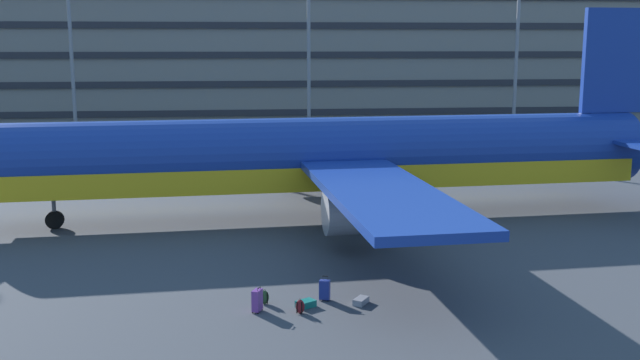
{
  "coord_description": "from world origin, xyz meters",
  "views": [
    {
      "loc": [
        -6.11,
        -40.26,
        9.21
      ],
      "look_at": [
        -2.51,
        -6.8,
        3.0
      ],
      "focal_mm": 41.76,
      "sensor_mm": 36.0,
      "label": 1
    }
  ],
  "objects": [
    {
      "name": "ground_plane",
      "position": [
        0.0,
        0.0,
        0.0
      ],
      "size": [
        600.0,
        600.0,
        0.0
      ],
      "primitive_type": "plane",
      "color": "#424449"
    },
    {
      "name": "terminal_structure",
      "position": [
        0.0,
        50.12,
        7.93
      ],
      "size": [
        172.06,
        15.25,
        15.86
      ],
      "color": "gray",
      "rests_on": "ground_plane"
    },
    {
      "name": "airliner",
      "position": [
        -1.64,
        -1.66,
        3.28
      ],
      "size": [
        41.79,
        33.82,
        11.11
      ],
      "color": "navy",
      "rests_on": "ground_plane"
    },
    {
      "name": "light_mast_left",
      "position": [
        -22.22,
        34.77,
        10.99
      ],
      "size": [
        1.8,
        0.5,
        18.7
      ],
      "color": "gray",
      "rests_on": "ground_plane"
    },
    {
      "name": "light_mast_center_left",
      "position": [
        0.84,
        34.77,
        12.26
      ],
      "size": [
        1.8,
        0.5,
        21.16
      ],
      "color": "gray",
      "rests_on": "ground_plane"
    },
    {
      "name": "light_mast_center_right",
      "position": [
        22.36,
        34.77,
        13.51
      ],
      "size": [
        1.8,
        0.5,
        23.58
      ],
      "color": "gray",
      "rests_on": "ground_plane"
    },
    {
      "name": "suitcase_laid_flat",
      "position": [
        -3.92,
        -15.26,
        0.12
      ],
      "size": [
        0.79,
        0.72,
        0.24
      ],
      "color": "#147266",
      "rests_on": "ground_plane"
    },
    {
      "name": "suitcase_large",
      "position": [
        -3.18,
        -14.64,
        0.41
      ],
      "size": [
        0.44,
        0.36,
        0.9
      ],
      "color": "navy",
      "rests_on": "ground_plane"
    },
    {
      "name": "suitcase_scuffed",
      "position": [
        -1.93,
        -15.15,
        0.11
      ],
      "size": [
        0.68,
        0.76,
        0.22
      ],
      "color": "gray",
      "rests_on": "ground_plane"
    },
    {
      "name": "suitcase_orange",
      "position": [
        -5.64,
        -15.56,
        0.42
      ],
      "size": [
        0.41,
        0.51,
        0.89
      ],
      "color": "#72388C",
      "rests_on": "ground_plane"
    },
    {
      "name": "backpack_red",
      "position": [
        -5.36,
        -14.8,
        0.24
      ],
      "size": [
        0.34,
        0.26,
        0.55
      ],
      "color": "#264C26",
      "rests_on": "ground_plane"
    },
    {
      "name": "backpack_teal",
      "position": [
        -4.17,
        -15.85,
        0.24
      ],
      "size": [
        0.37,
        0.36,
        0.54
      ],
      "color": "maroon",
      "rests_on": "ground_plane"
    }
  ]
}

